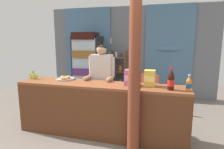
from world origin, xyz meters
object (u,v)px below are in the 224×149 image
stall_counter (98,106)px  snack_box_wafer (130,78)px  banana_bunch (33,76)px  soda_bottle_cola (171,80)px  drink_fridge (87,62)px  shopkeeper (102,75)px  snack_box_instant_noodle (150,78)px  bottle_shelf_rack (118,73)px  pastry_tray (65,78)px  timber_post (134,75)px  plastic_lawn_chair (151,89)px  soda_bottle_orange_soda (189,84)px

stall_counter → snack_box_wafer: snack_box_wafer is taller
stall_counter → banana_bunch: banana_bunch is taller
soda_bottle_cola → drink_fridge: bearing=135.4°
stall_counter → shopkeeper: size_ratio=1.87×
stall_counter → snack_box_instant_noodle: (0.82, 0.17, 0.48)m
bottle_shelf_rack → snack_box_wafer: bottle_shelf_rack is taller
snack_box_wafer → pastry_tray: snack_box_wafer is taller
stall_counter → pastry_tray: bearing=160.8°
timber_post → snack_box_wafer: timber_post is taller
timber_post → plastic_lawn_chair: size_ratio=2.80×
drink_fridge → snack_box_wafer: drink_fridge is taller
plastic_lawn_chair → soda_bottle_cola: size_ratio=2.53×
pastry_tray → snack_box_instant_noodle: bearing=-3.3°
bottle_shelf_rack → pastry_tray: (-0.46, -2.25, 0.24)m
stall_counter → snack_box_wafer: 0.71m
plastic_lawn_chair → banana_bunch: bearing=-144.0°
drink_fridge → snack_box_instant_noodle: size_ratio=7.16×
plastic_lawn_chair → soda_bottle_orange_soda: 1.85m
bottle_shelf_rack → soda_bottle_cola: size_ratio=3.96×
soda_bottle_orange_soda → pastry_tray: 2.15m
soda_bottle_cola → pastry_tray: size_ratio=0.97×
drink_fridge → stall_counter: bearing=-63.1°
soda_bottle_orange_soda → snack_box_wafer: bearing=172.3°
drink_fridge → soda_bottle_cola: 3.23m
banana_bunch → stall_counter: bearing=-6.2°
shopkeeper → timber_post: bearing=-46.1°
bottle_shelf_rack → plastic_lawn_chair: 1.34m
stall_counter → soda_bottle_orange_soda: soda_bottle_orange_soda is taller
soda_bottle_cola → snack_box_wafer: soda_bottle_cola is taller
timber_post → banana_bunch: bearing=168.6°
drink_fridge → bottle_shelf_rack: (0.88, 0.23, -0.32)m
soda_bottle_orange_soda → snack_box_wafer: 0.89m
snack_box_instant_noodle → pastry_tray: bearing=176.7°
stall_counter → bottle_shelf_rack: (-0.28, 2.51, 0.14)m
stall_counter → drink_fridge: drink_fridge is taller
drink_fridge → bottle_shelf_rack: drink_fridge is taller
shopkeeper → soda_bottle_cola: bearing=-22.5°
drink_fridge → snack_box_wafer: 2.71m
drink_fridge → bottle_shelf_rack: size_ratio=1.38×
stall_counter → bottle_shelf_rack: 2.53m
shopkeeper → banana_bunch: (-1.24, -0.39, -0.00)m
plastic_lawn_chair → pastry_tray: bearing=-136.4°
plastic_lawn_chair → snack_box_wafer: (-0.23, -1.53, 0.55)m
drink_fridge → soda_bottle_orange_soda: (2.55, -2.26, -0.01)m
soda_bottle_orange_soda → bottle_shelf_rack: bearing=123.8°
stall_counter → banana_bunch: bearing=173.8°
soda_bottle_cola → soda_bottle_orange_soda: (0.25, 0.01, -0.04)m
shopkeeper → snack_box_wafer: shopkeeper is taller
stall_counter → snack_box_wafer: (0.51, 0.14, 0.48)m
stall_counter → soda_bottle_cola: bearing=0.7°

